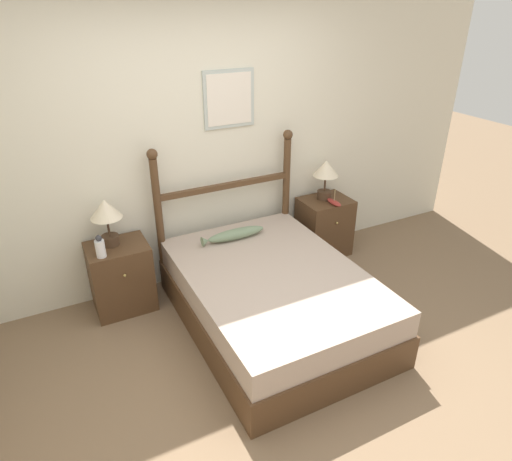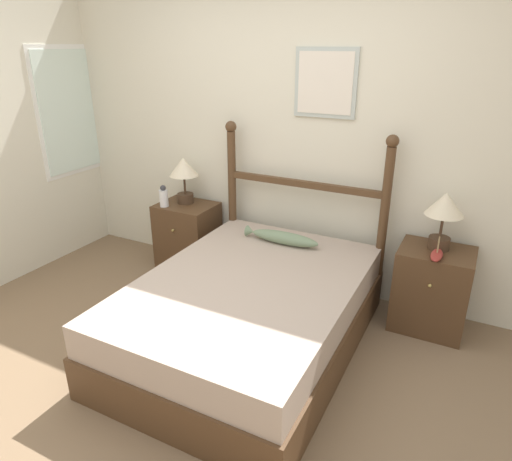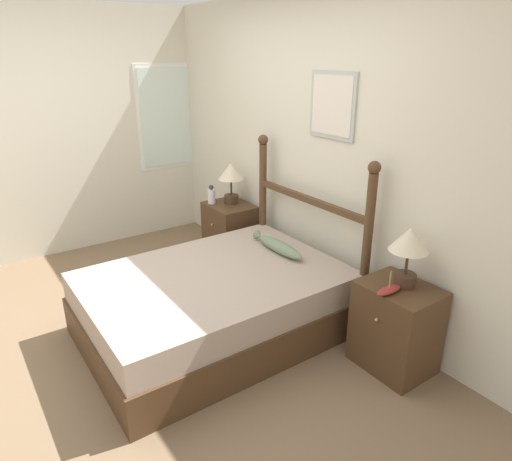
# 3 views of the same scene
# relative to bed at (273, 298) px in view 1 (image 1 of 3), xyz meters

# --- Properties ---
(ground_plane) EXTENTS (16.00, 16.00, 0.00)m
(ground_plane) POSITION_rel_bed_xyz_m (-0.22, -0.66, -0.25)
(ground_plane) COLOR #7A6047
(wall_back) EXTENTS (6.40, 0.08, 2.55)m
(wall_back) POSITION_rel_bed_xyz_m (-0.22, 1.07, 1.02)
(wall_back) COLOR beige
(wall_back) RESTS_ON ground_plane
(bed) EXTENTS (1.38, 1.93, 0.51)m
(bed) POSITION_rel_bed_xyz_m (0.00, 0.00, 0.00)
(bed) COLOR #4C331E
(bed) RESTS_ON ground_plane
(headboard) EXTENTS (1.40, 0.09, 1.38)m
(headboard) POSITION_rel_bed_xyz_m (0.00, 0.93, 0.51)
(headboard) COLOR #4C331E
(headboard) RESTS_ON ground_plane
(nightstand_left) EXTENTS (0.51, 0.43, 0.62)m
(nightstand_left) POSITION_rel_bed_xyz_m (-1.07, 0.81, 0.06)
(nightstand_left) COLOR #4C331E
(nightstand_left) RESTS_ON ground_plane
(nightstand_right) EXTENTS (0.51, 0.43, 0.62)m
(nightstand_right) POSITION_rel_bed_xyz_m (1.07, 0.81, 0.06)
(nightstand_right) COLOR #4C331E
(nightstand_right) RESTS_ON ground_plane
(table_lamp_left) EXTENTS (0.26, 0.26, 0.41)m
(table_lamp_left) POSITION_rel_bed_xyz_m (-1.10, 0.85, 0.66)
(table_lamp_left) COLOR #422D1E
(table_lamp_left) RESTS_ON nightstand_left
(table_lamp_right) EXTENTS (0.26, 0.26, 0.41)m
(table_lamp_right) POSITION_rel_bed_xyz_m (1.07, 0.85, 0.66)
(table_lamp_right) COLOR #422D1E
(table_lamp_right) RESTS_ON nightstand_right
(bottle) EXTENTS (0.08, 0.08, 0.19)m
(bottle) POSITION_rel_bed_xyz_m (-1.21, 0.68, 0.46)
(bottle) COLOR white
(bottle) RESTS_ON nightstand_left
(model_boat) EXTENTS (0.08, 0.21, 0.16)m
(model_boat) POSITION_rel_bed_xyz_m (1.08, 0.68, 0.39)
(model_boat) COLOR maroon
(model_boat) RESTS_ON nightstand_right
(fish_pillow) EXTENTS (0.61, 0.12, 0.10)m
(fish_pillow) POSITION_rel_bed_xyz_m (-0.05, 0.65, 0.31)
(fish_pillow) COLOR gray
(fish_pillow) RESTS_ON bed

